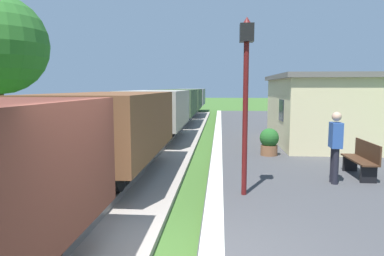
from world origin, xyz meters
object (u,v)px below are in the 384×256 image
(station_hut, at_px, (317,109))
(potted_planter, at_px, (269,141))
(bench_near_hut, at_px, (362,159))
(person_waiting, at_px, (335,145))
(freight_train, at_px, (168,108))
(lamp_post_near, at_px, (246,74))

(station_hut, bearing_deg, potted_planter, -130.40)
(bench_near_hut, height_order, person_waiting, person_waiting)
(freight_train, height_order, station_hut, station_hut)
(station_hut, bearing_deg, lamp_post_near, -115.57)
(freight_train, relative_size, potted_planter, 42.79)
(person_waiting, bearing_deg, freight_train, -59.81)
(potted_planter, bearing_deg, lamp_post_near, -104.35)
(station_hut, height_order, potted_planter, station_hut)
(freight_train, height_order, lamp_post_near, lamp_post_near)
(station_hut, height_order, person_waiting, station_hut)
(station_hut, xyz_separation_m, bench_near_hut, (-0.27, -5.32, -0.93))
(potted_planter, distance_m, lamp_post_near, 5.01)
(person_waiting, distance_m, potted_planter, 3.55)
(freight_train, bearing_deg, person_waiting, -62.03)
(potted_planter, bearing_deg, station_hut, 49.60)
(lamp_post_near, bearing_deg, person_waiting, 25.95)
(station_hut, distance_m, bench_near_hut, 5.41)
(freight_train, relative_size, station_hut, 6.76)
(freight_train, bearing_deg, potted_planter, -57.85)
(station_hut, relative_size, lamp_post_near, 1.57)
(freight_train, height_order, potted_planter, freight_train)
(person_waiting, distance_m, lamp_post_near, 2.94)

